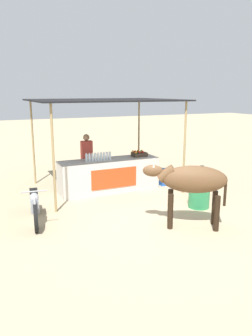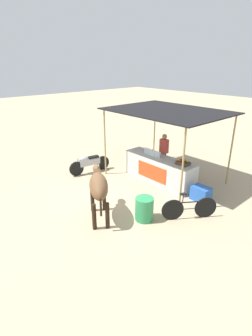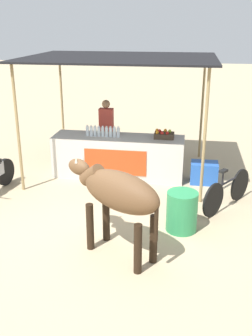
{
  "view_description": "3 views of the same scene",
  "coord_description": "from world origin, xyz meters",
  "px_view_note": "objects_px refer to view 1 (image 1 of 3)",
  "views": [
    {
      "loc": [
        -3.55,
        -6.65,
        2.92
      ],
      "look_at": [
        0.06,
        1.11,
        0.92
      ],
      "focal_mm": 35.0,
      "sensor_mm": 36.0,
      "label": 1
    },
    {
      "loc": [
        6.13,
        -4.93,
        4.33
      ],
      "look_at": [
        -0.18,
        0.66,
        0.89
      ],
      "focal_mm": 28.0,
      "sensor_mm": 36.0,
      "label": 2
    },
    {
      "loc": [
        1.59,
        -6.31,
        3.42
      ],
      "look_at": [
        0.44,
        0.63,
        0.8
      ],
      "focal_mm": 42.0,
      "sensor_mm": 36.0,
      "label": 3
    }
  ],
  "objects_px": {
    "bicycle_leaning": "(201,181)",
    "cow": "(191,181)",
    "water_barrel": "(199,194)",
    "motorcycle_parked": "(34,204)",
    "stall_counter": "(109,175)",
    "cooler_box": "(167,177)",
    "fruit_crate": "(139,154)",
    "vendor_behind_counter": "(87,160)"
  },
  "relations": [
    {
      "from": "bicycle_leaning",
      "to": "cow",
      "type": "bearing_deg",
      "value": -132.78
    },
    {
      "from": "water_barrel",
      "to": "cow",
      "type": "xyz_separation_m",
      "value": [
        -0.95,
        -0.92,
        0.68
      ]
    },
    {
      "from": "motorcycle_parked",
      "to": "bicycle_leaning",
      "type": "distance_m",
      "value": 4.85
    },
    {
      "from": "stall_counter",
      "to": "cooler_box",
      "type": "relative_size",
      "value": 5.0
    },
    {
      "from": "cow",
      "to": "motorcycle_parked",
      "type": "relative_size",
      "value": 0.97
    },
    {
      "from": "stall_counter",
      "to": "water_barrel",
      "type": "relative_size",
      "value": 4.23
    },
    {
      "from": "stall_counter",
      "to": "fruit_crate",
      "type": "xyz_separation_m",
      "value": [
        1.04,
        0.05,
        0.55
      ]
    },
    {
      "from": "stall_counter",
      "to": "cow",
      "type": "xyz_separation_m",
      "value": [
        0.59,
        -3.27,
        0.55
      ]
    },
    {
      "from": "water_barrel",
      "to": "vendor_behind_counter",
      "type": "bearing_deg",
      "value": 122.57
    },
    {
      "from": "bicycle_leaning",
      "to": "motorcycle_parked",
      "type": "bearing_deg",
      "value": -177.45
    },
    {
      "from": "vendor_behind_counter",
      "to": "bicycle_leaning",
      "type": "bearing_deg",
      "value": -36.53
    },
    {
      "from": "vendor_behind_counter",
      "to": "cooler_box",
      "type": "xyz_separation_m",
      "value": [
        2.41,
        -0.85,
        -0.61
      ]
    },
    {
      "from": "vendor_behind_counter",
      "to": "bicycle_leaning",
      "type": "distance_m",
      "value": 3.54
    },
    {
      "from": "vendor_behind_counter",
      "to": "cow",
      "type": "distance_m",
      "value": 4.15
    },
    {
      "from": "bicycle_leaning",
      "to": "stall_counter",
      "type": "bearing_deg",
      "value": 150.71
    },
    {
      "from": "motorcycle_parked",
      "to": "bicycle_leaning",
      "type": "bearing_deg",
      "value": 2.55
    },
    {
      "from": "vendor_behind_counter",
      "to": "stall_counter",
      "type": "bearing_deg",
      "value": -59.8
    },
    {
      "from": "water_barrel",
      "to": "bicycle_leaning",
      "type": "relative_size",
      "value": 0.51
    },
    {
      "from": "motorcycle_parked",
      "to": "bicycle_leaning",
      "type": "xyz_separation_m",
      "value": [
        4.84,
        0.22,
        -0.08
      ]
    },
    {
      "from": "water_barrel",
      "to": "cooler_box",
      "type": "bearing_deg",
      "value": 79.2
    },
    {
      "from": "cow",
      "to": "motorcycle_parked",
      "type": "distance_m",
      "value": 3.56
    },
    {
      "from": "cooler_box",
      "to": "motorcycle_parked",
      "type": "distance_m",
      "value": 4.67
    },
    {
      "from": "motorcycle_parked",
      "to": "stall_counter",
      "type": "bearing_deg",
      "value": 32.2
    },
    {
      "from": "cooler_box",
      "to": "bicycle_leaning",
      "type": "height_order",
      "value": "bicycle_leaning"
    },
    {
      "from": "fruit_crate",
      "to": "bicycle_leaning",
      "type": "xyz_separation_m",
      "value": [
        1.34,
        -1.39,
        -0.68
      ]
    },
    {
      "from": "fruit_crate",
      "to": "cow",
      "type": "bearing_deg",
      "value": -97.6
    },
    {
      "from": "stall_counter",
      "to": "fruit_crate",
      "type": "distance_m",
      "value": 1.18
    },
    {
      "from": "cooler_box",
      "to": "vendor_behind_counter",
      "type": "bearing_deg",
      "value": 160.6
    },
    {
      "from": "cow",
      "to": "water_barrel",
      "type": "bearing_deg",
      "value": 43.88
    },
    {
      "from": "stall_counter",
      "to": "water_barrel",
      "type": "xyz_separation_m",
      "value": [
        1.55,
        -2.35,
        -0.13
      ]
    },
    {
      "from": "stall_counter",
      "to": "bicycle_leaning",
      "type": "xyz_separation_m",
      "value": [
        2.38,
        -1.34,
        -0.13
      ]
    },
    {
      "from": "fruit_crate",
      "to": "cooler_box",
      "type": "xyz_separation_m",
      "value": [
        0.94,
        -0.15,
        -0.79
      ]
    },
    {
      "from": "cow",
      "to": "bicycle_leaning",
      "type": "height_order",
      "value": "cow"
    },
    {
      "from": "motorcycle_parked",
      "to": "cooler_box",
      "type": "bearing_deg",
      "value": 18.14
    },
    {
      "from": "water_barrel",
      "to": "motorcycle_parked",
      "type": "distance_m",
      "value": 4.09
    },
    {
      "from": "water_barrel",
      "to": "cow",
      "type": "relative_size",
      "value": 0.41
    },
    {
      "from": "fruit_crate",
      "to": "cooler_box",
      "type": "distance_m",
      "value": 1.24
    },
    {
      "from": "cooler_box",
      "to": "motorcycle_parked",
      "type": "height_order",
      "value": "motorcycle_parked"
    },
    {
      "from": "stall_counter",
      "to": "cooler_box",
      "type": "xyz_separation_m",
      "value": [
        1.98,
        -0.1,
        -0.24
      ]
    },
    {
      "from": "vendor_behind_counter",
      "to": "cow",
      "type": "xyz_separation_m",
      "value": [
        1.03,
        -4.02,
        0.18
      ]
    },
    {
      "from": "water_barrel",
      "to": "stall_counter",
      "type": "bearing_deg",
      "value": 123.31
    },
    {
      "from": "water_barrel",
      "to": "bicycle_leaning",
      "type": "xyz_separation_m",
      "value": [
        0.84,
        1.02,
        -0.01
      ]
    }
  ]
}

